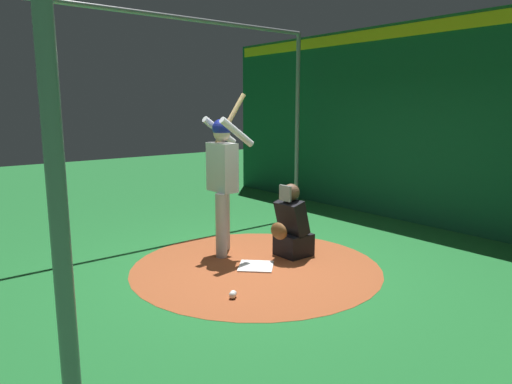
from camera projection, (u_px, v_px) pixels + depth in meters
name	position (u px, v px, depth m)	size (l,w,h in m)	color
ground_plane	(256.00, 267.00, 5.84)	(25.68, 25.68, 0.00)	#1E6B2D
dirt_circle	(256.00, 267.00, 5.84)	(3.09, 3.09, 0.01)	#9E4C28
home_plate	(256.00, 266.00, 5.84)	(0.42, 0.42, 0.01)	white
batter	(223.00, 172.00, 6.21)	(0.68, 0.49, 2.15)	#BCBCC0
catcher	(292.00, 228.00, 6.20)	(0.58, 0.40, 0.98)	black
back_wall	(425.00, 123.00, 7.76)	(0.23, 9.68, 3.35)	#145133
cage_frame	(256.00, 74.00, 5.42)	(6.00, 4.83, 3.36)	gray
baseball_0	(232.00, 295.00, 4.87)	(0.07, 0.07, 0.07)	white
baseball_1	(233.00, 294.00, 4.90)	(0.07, 0.07, 0.07)	white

